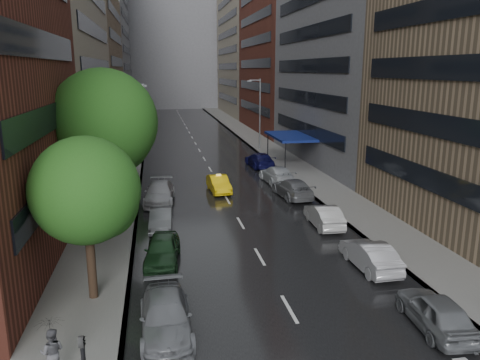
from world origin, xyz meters
The scene contains 16 objects.
road centered at (0.00, 50.00, 0.01)m, with size 14.00×140.00×0.01m, color black.
sidewalk_left centered at (-9.00, 50.00, 0.07)m, with size 4.00×140.00×0.15m, color gray.
sidewalk_right centered at (9.00, 50.00, 0.07)m, with size 4.00×140.00×0.15m, color gray.
buildings_left centered at (-15.00, 58.79, 15.99)m, with size 8.00×108.00×38.00m.
buildings_right centered at (15.00, 56.70, 15.03)m, with size 8.05×109.10×36.00m.
building_far centered at (0.00, 118.00, 16.00)m, with size 40.00×14.00×32.00m, color slate.
tree_near centered at (-8.60, 6.43, 5.19)m, with size 4.76×4.76×7.58m.
tree_mid centered at (-8.60, 15.56, 7.15)m, with size 6.55×6.55×10.44m.
tree_far centered at (-8.60, 31.74, 5.00)m, with size 4.59×4.59×7.31m.
taxi centered at (-0.35, 24.63, 0.71)m, with size 1.50×4.31×1.42m, color yellow.
parked_cars_left centered at (-5.40, 13.37, 0.75)m, with size 2.72×24.51×1.60m.
parked_cars_right centered at (5.40, 20.14, 0.77)m, with size 2.60×37.85×1.57m.
ped_black_umbrella centered at (-9.25, 0.84, 1.38)m, with size 0.96×0.98×2.09m.
street_lamp_left centered at (-7.72, 30.00, 4.89)m, with size 1.74×0.22×9.00m.
street_lamp_right centered at (7.72, 45.00, 4.89)m, with size 1.74×0.22×9.00m.
awning centered at (8.98, 35.00, 3.13)m, with size 4.00×8.00×3.12m.
Camera 1 is at (-5.49, -14.09, 10.34)m, focal length 35.00 mm.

